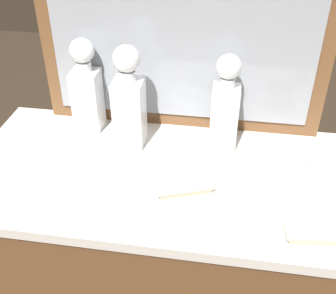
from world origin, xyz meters
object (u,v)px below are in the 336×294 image
crystal_decanter_far_left (129,107)px  crystal_tumbler_center (288,168)px  crystal_decanter_left (87,94)px  crystal_decanter_far_right (225,111)px  silver_brush_far_left (184,187)px  silver_brush_center (316,233)px

crystal_decanter_far_left → crystal_tumbler_center: size_ratio=3.27×
crystal_decanter_far_left → crystal_decanter_left: 0.15m
crystal_decanter_far_right → silver_brush_far_left: (-0.08, -0.22, -0.10)m
crystal_decanter_far_right → silver_brush_center: crystal_decanter_far_right is taller
crystal_decanter_far_left → silver_brush_far_left: bearing=-46.5°
crystal_decanter_far_left → silver_brush_center: bearing=-31.4°
crystal_decanter_far_right → crystal_decanter_left: (-0.40, 0.03, 0.00)m
crystal_decanter_left → crystal_tumbler_center: 0.59m
crystal_decanter_far_right → silver_brush_center: bearing=-55.9°
crystal_decanter_far_right → crystal_tumbler_center: bearing=-39.3°
crystal_decanter_far_left → silver_brush_center: (0.48, -0.29, -0.10)m
crystal_decanter_far_left → crystal_decanter_far_right: size_ratio=1.08×
crystal_decanter_far_left → crystal_decanter_left: crystal_decanter_far_left is taller
crystal_decanter_far_right → silver_brush_center: 0.40m
crystal_decanter_left → silver_brush_far_left: bearing=-38.4°
crystal_decanter_far_left → crystal_tumbler_center: crystal_decanter_far_left is taller
crystal_decanter_far_left → crystal_decanter_far_right: (0.26, 0.03, -0.01)m
silver_brush_far_left → silver_brush_center: bearing=-19.4°
crystal_tumbler_center → silver_brush_far_left: (-0.25, -0.08, -0.03)m
crystal_tumbler_center → crystal_decanter_left: bearing=163.3°
crystal_decanter_left → crystal_tumbler_center: bearing=-16.7°
crystal_decanter_far_right → silver_brush_far_left: crystal_decanter_far_right is taller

